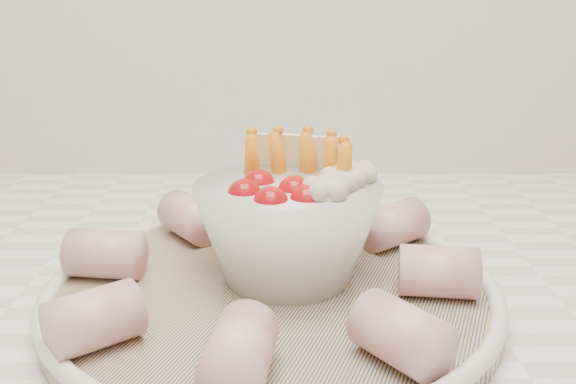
{
  "coord_description": "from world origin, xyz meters",
  "views": [
    {
      "loc": [
        -0.09,
        1.01,
        1.14
      ],
      "look_at": [
        -0.08,
        1.44,
        1.0
      ],
      "focal_mm": 40.0,
      "sensor_mm": 36.0,
      "label": 1
    }
  ],
  "objects": [
    {
      "name": "serving_platter",
      "position": [
        -0.1,
        1.42,
        0.93
      ],
      "size": [
        0.41,
        0.41,
        0.02
      ],
      "color": "navy",
      "rests_on": "kitchen_counter"
    },
    {
      "name": "veggie_bowl",
      "position": [
        -0.08,
        1.44,
        0.98
      ],
      "size": [
        0.13,
        0.13,
        0.1
      ],
      "color": "silver",
      "rests_on": "serving_platter"
    },
    {
      "name": "cured_meat_rolls",
      "position": [
        -0.1,
        1.42,
        0.95
      ],
      "size": [
        0.29,
        0.3,
        0.04
      ],
      "color": "#B65360",
      "rests_on": "serving_platter"
    }
  ]
}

